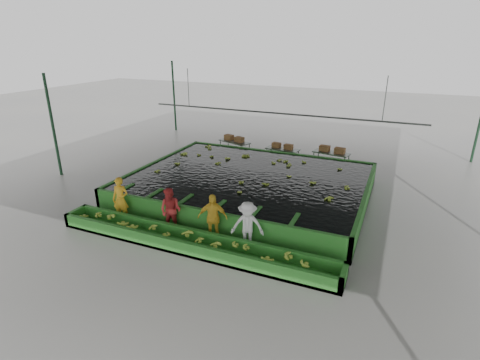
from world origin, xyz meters
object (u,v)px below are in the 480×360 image
at_px(worker_a, 121,199).
at_px(box_stack_right, 332,152).
at_px(worker_b, 171,210).
at_px(packing_table_mid, 282,156).
at_px(packing_table_left, 235,148).
at_px(worker_d, 247,226).
at_px(packing_table_right, 331,160).
at_px(box_stack_mid, 282,148).
at_px(flotation_tank, 249,184).
at_px(sorting_trough, 190,242).
at_px(box_stack_left, 234,141).
at_px(worker_c, 212,218).

height_order(worker_a, box_stack_right, worker_a).
distance_m(worker_b, packing_table_mid, 9.19).
bearing_deg(packing_table_left, worker_d, -63.45).
distance_m(worker_b, packing_table_right, 10.14).
relative_size(worker_b, box_stack_mid, 1.39).
height_order(worker_d, packing_table_mid, worker_d).
xyz_separation_m(worker_a, packing_table_right, (6.08, 9.36, -0.43)).
relative_size(flotation_tank, packing_table_mid, 5.50).
bearing_deg(box_stack_right, sorting_trough, -104.56).
bearing_deg(box_stack_left, worker_b, -79.12).
bearing_deg(worker_d, box_stack_right, 67.74).
distance_m(worker_c, box_stack_left, 10.05).
relative_size(worker_d, box_stack_right, 1.23).
bearing_deg(worker_b, worker_d, -5.55).
bearing_deg(box_stack_left, worker_c, -69.78).
xyz_separation_m(sorting_trough, worker_a, (-3.44, 0.80, 0.60)).
bearing_deg(flotation_tank, box_stack_mid, 90.19).
bearing_deg(box_stack_mid, worker_c, -87.24).
bearing_deg(worker_a, box_stack_right, 44.55).
bearing_deg(packing_table_left, box_stack_right, 0.61).
height_order(flotation_tank, packing_table_left, flotation_tank).
bearing_deg(packing_table_left, sorting_trough, -73.67).
distance_m(packing_table_mid, box_stack_mid, 0.43).
height_order(sorting_trough, packing_table_mid, packing_table_mid).
relative_size(worker_c, packing_table_mid, 0.94).
bearing_deg(sorting_trough, worker_d, 25.24).
relative_size(worker_d, box_stack_mid, 1.40).
distance_m(packing_table_left, box_stack_mid, 2.99).
xyz_separation_m(flotation_tank, worker_d, (1.70, -4.30, 0.38)).
height_order(packing_table_mid, box_stack_right, box_stack_right).
bearing_deg(worker_b, packing_table_left, 94.99).
relative_size(packing_table_mid, box_stack_mid, 1.54).
bearing_deg(worker_d, worker_a, 163.54).
distance_m(box_stack_left, box_stack_right, 5.70).
relative_size(sorting_trough, worker_a, 5.85).
height_order(flotation_tank, box_stack_mid, box_stack_mid).
height_order(worker_a, worker_b, worker_a).
xyz_separation_m(worker_c, box_stack_right, (2.23, 9.41, -0.00)).
relative_size(packing_table_mid, packing_table_right, 0.97).
relative_size(worker_d, box_stack_left, 1.25).
xyz_separation_m(flotation_tank, sorting_trough, (0.00, -5.10, -0.20)).
distance_m(worker_a, worker_b, 2.21).
relative_size(flotation_tank, packing_table_right, 5.32).
distance_m(worker_a, worker_c, 3.87).
bearing_deg(packing_table_right, packing_table_left, -179.89).
bearing_deg(worker_c, sorting_trough, -138.91).
xyz_separation_m(box_stack_left, box_stack_right, (5.70, -0.02, -0.01)).
xyz_separation_m(sorting_trough, box_stack_mid, (-0.02, 9.99, 0.58)).
height_order(worker_b, worker_d, worker_d).
xyz_separation_m(worker_c, packing_table_mid, (-0.40, 9.10, -0.44)).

